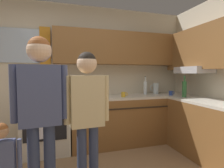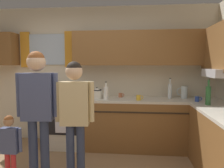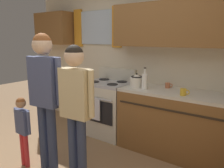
{
  "view_description": "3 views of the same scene",
  "coord_description": "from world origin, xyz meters",
  "px_view_note": "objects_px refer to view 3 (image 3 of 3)",
  "views": [
    {
      "loc": [
        -0.21,
        -1.56,
        1.32
      ],
      "look_at": [
        0.41,
        0.53,
        1.19
      ],
      "focal_mm": 28.3,
      "sensor_mm": 36.0,
      "label": 1
    },
    {
      "loc": [
        0.78,
        -2.26,
        1.51
      ],
      "look_at": [
        0.49,
        0.6,
        1.24
      ],
      "focal_mm": 34.41,
      "sensor_mm": 36.0,
      "label": 2
    },
    {
      "loc": [
        1.74,
        -1.38,
        1.61
      ],
      "look_at": [
        0.11,
        0.9,
        1.04
      ],
      "focal_mm": 35.92,
      "sensor_mm": 36.0,
      "label": 3
    }
  ],
  "objects_px": {
    "adult_holding_child": "(45,87)",
    "small_child": "(23,124)",
    "cup_terracotta": "(168,85)",
    "adult_in_plaid": "(76,99)",
    "stovetop_kettle": "(137,81)",
    "bottle_milk_white": "(145,81)",
    "mug_mustard_yellow": "(184,92)",
    "stove_oven": "(108,107)"
  },
  "relations": [
    {
      "from": "stove_oven",
      "to": "adult_in_plaid",
      "type": "bearing_deg",
      "value": -68.5
    },
    {
      "from": "adult_in_plaid",
      "to": "stovetop_kettle",
      "type": "bearing_deg",
      "value": 86.39
    },
    {
      "from": "cup_terracotta",
      "to": "small_child",
      "type": "relative_size",
      "value": 0.12
    },
    {
      "from": "bottle_milk_white",
      "to": "adult_in_plaid",
      "type": "height_order",
      "value": "adult_in_plaid"
    },
    {
      "from": "stove_oven",
      "to": "adult_holding_child",
      "type": "xyz_separation_m",
      "value": [
        0.04,
        -1.3,
        0.58
      ]
    },
    {
      "from": "stove_oven",
      "to": "mug_mustard_yellow",
      "type": "xyz_separation_m",
      "value": [
        1.31,
        -0.17,
        0.48
      ]
    },
    {
      "from": "adult_holding_child",
      "to": "small_child",
      "type": "bearing_deg",
      "value": -155.72
    },
    {
      "from": "cup_terracotta",
      "to": "adult_holding_child",
      "type": "bearing_deg",
      "value": -123.23
    },
    {
      "from": "stove_oven",
      "to": "cup_terracotta",
      "type": "distance_m",
      "value": 1.1
    },
    {
      "from": "mug_mustard_yellow",
      "to": "adult_holding_child",
      "type": "bearing_deg",
      "value": -138.14
    },
    {
      "from": "mug_mustard_yellow",
      "to": "adult_in_plaid",
      "type": "distance_m",
      "value": 1.36
    },
    {
      "from": "stovetop_kettle",
      "to": "adult_holding_child",
      "type": "bearing_deg",
      "value": -113.12
    },
    {
      "from": "bottle_milk_white",
      "to": "cup_terracotta",
      "type": "distance_m",
      "value": 0.37
    },
    {
      "from": "adult_in_plaid",
      "to": "cup_terracotta",
      "type": "bearing_deg",
      "value": 70.76
    },
    {
      "from": "stove_oven",
      "to": "mug_mustard_yellow",
      "type": "distance_m",
      "value": 1.4
    },
    {
      "from": "mug_mustard_yellow",
      "to": "small_child",
      "type": "bearing_deg",
      "value": -140.98
    },
    {
      "from": "mug_mustard_yellow",
      "to": "stovetop_kettle",
      "type": "xyz_separation_m",
      "value": [
        -0.74,
        0.11,
        0.05
      ]
    },
    {
      "from": "bottle_milk_white",
      "to": "cup_terracotta",
      "type": "bearing_deg",
      "value": 48.52
    },
    {
      "from": "mug_mustard_yellow",
      "to": "adult_holding_child",
      "type": "distance_m",
      "value": 1.7
    },
    {
      "from": "adult_in_plaid",
      "to": "adult_holding_child",
      "type": "bearing_deg",
      "value": -174.54
    },
    {
      "from": "stove_oven",
      "to": "adult_in_plaid",
      "type": "relative_size",
      "value": 0.71
    },
    {
      "from": "adult_holding_child",
      "to": "small_child",
      "type": "xyz_separation_m",
      "value": [
        -0.3,
        -0.14,
        -0.48
      ]
    },
    {
      "from": "mug_mustard_yellow",
      "to": "stovetop_kettle",
      "type": "height_order",
      "value": "stovetop_kettle"
    },
    {
      "from": "adult_in_plaid",
      "to": "small_child",
      "type": "bearing_deg",
      "value": -166.65
    },
    {
      "from": "cup_terracotta",
      "to": "adult_holding_child",
      "type": "distance_m",
      "value": 1.72
    },
    {
      "from": "stove_oven",
      "to": "bottle_milk_white",
      "type": "relative_size",
      "value": 3.51
    },
    {
      "from": "cup_terracotta",
      "to": "mug_mustard_yellow",
      "type": "distance_m",
      "value": 0.44
    },
    {
      "from": "stove_oven",
      "to": "small_child",
      "type": "xyz_separation_m",
      "value": [
        -0.26,
        -1.44,
        0.1
      ]
    },
    {
      "from": "stovetop_kettle",
      "to": "adult_in_plaid",
      "type": "height_order",
      "value": "adult_in_plaid"
    },
    {
      "from": "adult_in_plaid",
      "to": "mug_mustard_yellow",
      "type": "bearing_deg",
      "value": 53.35
    },
    {
      "from": "mug_mustard_yellow",
      "to": "cup_terracotta",
      "type": "bearing_deg",
      "value": 137.23
    },
    {
      "from": "cup_terracotta",
      "to": "small_child",
      "type": "height_order",
      "value": "cup_terracotta"
    },
    {
      "from": "adult_in_plaid",
      "to": "bottle_milk_white",
      "type": "bearing_deg",
      "value": 77.6
    },
    {
      "from": "stovetop_kettle",
      "to": "adult_in_plaid",
      "type": "xyz_separation_m",
      "value": [
        -0.08,
        -1.2,
        -0.02
      ]
    },
    {
      "from": "small_child",
      "to": "mug_mustard_yellow",
      "type": "bearing_deg",
      "value": 39.02
    },
    {
      "from": "cup_terracotta",
      "to": "adult_holding_child",
      "type": "relative_size",
      "value": 0.07
    },
    {
      "from": "bottle_milk_white",
      "to": "small_child",
      "type": "relative_size",
      "value": 0.35
    },
    {
      "from": "cup_terracotta",
      "to": "small_child",
      "type": "xyz_separation_m",
      "value": [
        -1.24,
        -1.57,
        -0.37
      ]
    },
    {
      "from": "mug_mustard_yellow",
      "to": "stovetop_kettle",
      "type": "relative_size",
      "value": 0.44
    },
    {
      "from": "adult_holding_child",
      "to": "adult_in_plaid",
      "type": "relative_size",
      "value": 1.08
    },
    {
      "from": "stove_oven",
      "to": "mug_mustard_yellow",
      "type": "relative_size",
      "value": 9.15
    },
    {
      "from": "stove_oven",
      "to": "cup_terracotta",
      "type": "height_order",
      "value": "stove_oven"
    }
  ]
}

